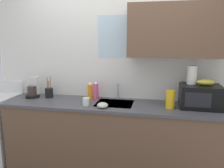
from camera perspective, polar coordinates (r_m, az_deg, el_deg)
The scene contains 13 objects.
kitchen_wall_assembly at distance 3.00m, azimuth 4.03°, elevation 5.00°, with size 3.53×0.42×2.50m.
counter_unit at distance 2.98m, azimuth 0.01°, elevation -13.19°, with size 2.76×0.63×0.90m.
sink_faucet at distance 3.02m, azimuth 1.45°, elevation -1.87°, with size 0.03×0.03×0.21m, color #B2B5BA.
microwave at distance 2.82m, azimuth 21.45°, elevation -2.95°, with size 0.46×0.35×0.27m.
banana_bunch at distance 2.80m, azimuth 22.71°, elevation 0.40°, with size 0.20×0.11×0.07m, color gold.
paper_towel_roll at distance 2.81m, azimuth 19.64°, elevation 2.22°, with size 0.11×0.11×0.22m, color white.
coffee_maker at distance 3.31m, azimuth -19.36°, elevation -1.31°, with size 0.19×0.21×0.28m.
dish_soap_bottle_pink at distance 3.00m, azimuth -4.12°, elevation -1.69°, with size 0.07×0.07×0.25m.
dish_soap_bottle_orange at distance 3.01m, azimuth -5.56°, elevation -1.77°, with size 0.07×0.07×0.24m.
cereal_canister at distance 2.69m, azimuth 14.60°, elevation -3.81°, with size 0.10×0.10×0.21m, color gold.
mug_white at distance 2.75m, azimuth -6.58°, elevation -4.46°, with size 0.08×0.08×0.10m, color white.
utensil_crock at distance 3.21m, azimuth -15.70°, elevation -2.07°, with size 0.11×0.11×0.29m.
small_bowl at distance 2.64m, azimuth -2.42°, elevation -5.41°, with size 0.13×0.13×0.07m, color beige.
Camera 1 is at (0.55, -2.65, 1.70)m, focal length 35.98 mm.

